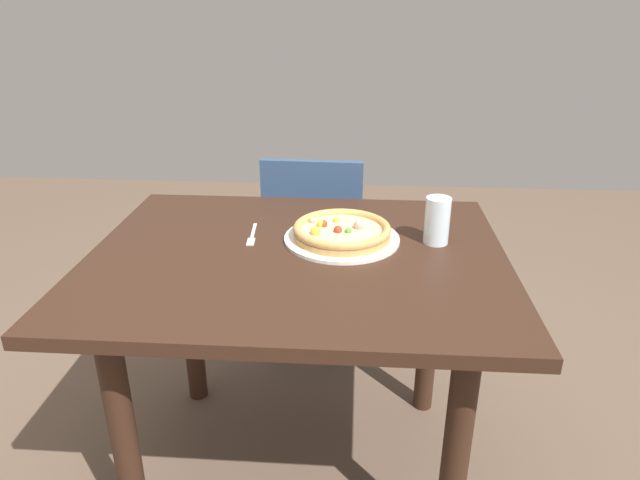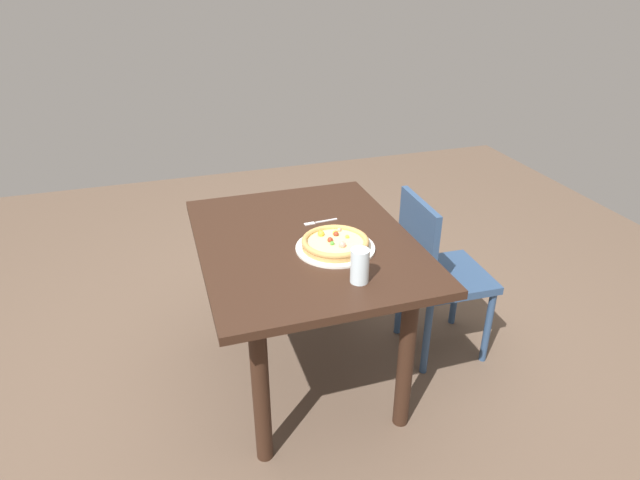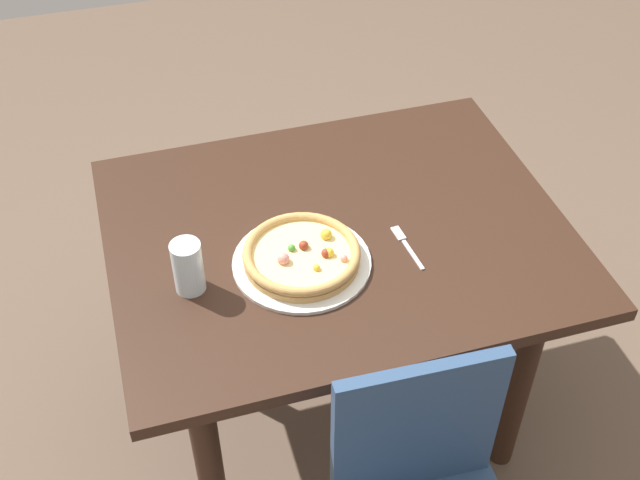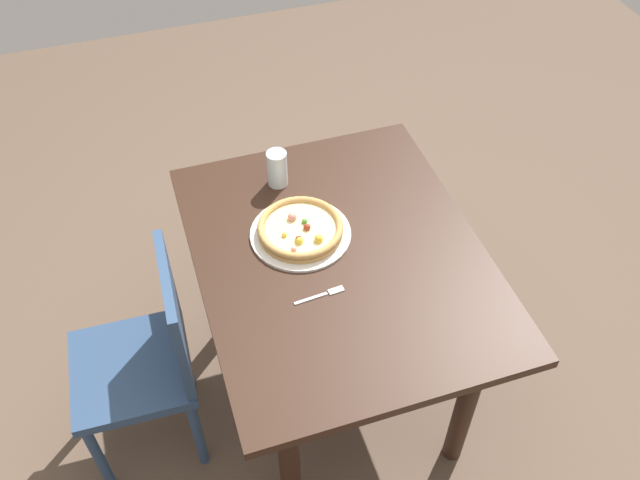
% 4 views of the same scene
% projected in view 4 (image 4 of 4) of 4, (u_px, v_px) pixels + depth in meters
% --- Properties ---
extents(ground_plane, '(6.00, 6.00, 0.00)m').
position_uv_depth(ground_plane, '(336.00, 379.00, 2.80)').
color(ground_plane, brown).
extents(dining_table, '(1.17, 0.93, 0.77)m').
position_uv_depth(dining_table, '(339.00, 277.00, 2.33)').
color(dining_table, '#331E14').
rests_on(dining_table, ground).
extents(chair_near, '(0.41, 0.41, 0.88)m').
position_uv_depth(chair_near, '(148.00, 357.00, 2.30)').
color(chair_near, navy).
rests_on(chair_near, ground).
extents(plate, '(0.34, 0.34, 0.01)m').
position_uv_depth(plate, '(301.00, 234.00, 2.29)').
color(plate, silver).
rests_on(plate, dining_table).
extents(pizza, '(0.29, 0.29, 0.05)m').
position_uv_depth(pizza, '(300.00, 229.00, 2.28)').
color(pizza, tan).
rests_on(pizza, plate).
extents(fork, '(0.03, 0.17, 0.00)m').
position_uv_depth(fork, '(323.00, 294.00, 2.12)').
color(fork, silver).
rests_on(fork, dining_table).
extents(drinking_glass, '(0.07, 0.07, 0.14)m').
position_uv_depth(drinking_glass, '(277.00, 168.00, 2.43)').
color(drinking_glass, silver).
rests_on(drinking_glass, dining_table).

